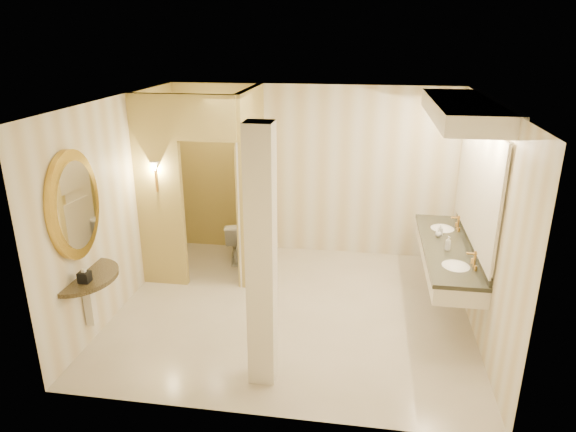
# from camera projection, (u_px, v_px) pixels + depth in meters

# --- Properties ---
(floor) EXTENTS (4.50, 4.50, 0.00)m
(floor) POSITION_uv_depth(u_px,v_px,m) (293.00, 309.00, 6.74)
(floor) COLOR beige
(floor) RESTS_ON ground
(ceiling) EXTENTS (4.50, 4.50, 0.00)m
(ceiling) POSITION_uv_depth(u_px,v_px,m) (293.00, 101.00, 5.83)
(ceiling) COLOR white
(ceiling) RESTS_ON wall_back
(wall_back) EXTENTS (4.50, 0.02, 2.70)m
(wall_back) POSITION_uv_depth(u_px,v_px,m) (311.00, 171.00, 8.14)
(wall_back) COLOR silver
(wall_back) RESTS_ON floor
(wall_front) EXTENTS (4.50, 0.02, 2.70)m
(wall_front) POSITION_uv_depth(u_px,v_px,m) (260.00, 289.00, 4.43)
(wall_front) COLOR silver
(wall_front) RESTS_ON floor
(wall_left) EXTENTS (0.02, 4.00, 2.70)m
(wall_left) POSITION_uv_depth(u_px,v_px,m) (120.00, 204.00, 6.61)
(wall_left) COLOR silver
(wall_left) RESTS_ON floor
(wall_right) EXTENTS (0.02, 4.00, 2.70)m
(wall_right) POSITION_uv_depth(u_px,v_px,m) (484.00, 223.00, 5.96)
(wall_right) COLOR silver
(wall_right) RESTS_ON floor
(toilet_closet) EXTENTS (1.50, 1.55, 2.70)m
(toilet_closet) POSITION_uv_depth(u_px,v_px,m) (226.00, 184.00, 7.34)
(toilet_closet) COLOR #C9BC69
(toilet_closet) RESTS_ON floor
(wall_sconce) EXTENTS (0.14, 0.14, 0.42)m
(wall_sconce) POSITION_uv_depth(u_px,v_px,m) (155.00, 168.00, 6.83)
(wall_sconce) COLOR #C18B3D
(wall_sconce) RESTS_ON toilet_closet
(vanity) EXTENTS (0.75, 2.45, 2.09)m
(vanity) POSITION_uv_depth(u_px,v_px,m) (458.00, 189.00, 6.28)
(vanity) COLOR white
(vanity) RESTS_ON floor
(console_shelf) EXTENTS (0.93, 0.93, 1.91)m
(console_shelf) POSITION_uv_depth(u_px,v_px,m) (78.00, 237.00, 5.59)
(console_shelf) COLOR black
(console_shelf) RESTS_ON floor
(pillar) EXTENTS (0.27, 0.27, 2.70)m
(pillar) POSITION_uv_depth(u_px,v_px,m) (261.00, 261.00, 4.98)
(pillar) COLOR white
(pillar) RESTS_ON floor
(tissue_box) EXTENTS (0.12, 0.12, 0.12)m
(tissue_box) POSITION_uv_depth(u_px,v_px,m) (85.00, 277.00, 5.57)
(tissue_box) COLOR black
(tissue_box) RESTS_ON console_shelf
(toilet) EXTENTS (0.51, 0.72, 0.66)m
(toilet) POSITION_uv_depth(u_px,v_px,m) (237.00, 240.00, 8.11)
(toilet) COLOR white
(toilet) RESTS_ON floor
(soap_bottle_a) EXTENTS (0.07, 0.07, 0.15)m
(soap_bottle_a) POSITION_uv_depth(u_px,v_px,m) (440.00, 229.00, 6.86)
(soap_bottle_a) COLOR beige
(soap_bottle_a) RESTS_ON vanity
(soap_bottle_b) EXTENTS (0.10, 0.10, 0.10)m
(soap_bottle_b) POSITION_uv_depth(u_px,v_px,m) (438.00, 233.00, 6.80)
(soap_bottle_b) COLOR silver
(soap_bottle_b) RESTS_ON vanity
(soap_bottle_c) EXTENTS (0.09, 0.09, 0.18)m
(soap_bottle_c) POSITION_uv_depth(u_px,v_px,m) (448.00, 243.00, 6.37)
(soap_bottle_c) COLOR #C6B28C
(soap_bottle_c) RESTS_ON vanity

